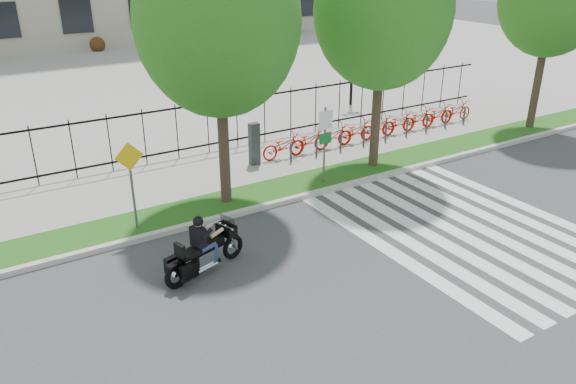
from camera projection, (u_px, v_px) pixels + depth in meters
ground at (324, 278)px, 13.35m from camera, size 120.00×120.00×0.00m
curb at (244, 212)px, 16.51m from camera, size 60.00×0.20×0.15m
grass_verge at (231, 201)px, 17.17m from camera, size 60.00×1.50×0.15m
sidewalk at (199, 175)px, 19.12m from camera, size 60.00×3.50×0.15m
plaza at (78, 79)px, 32.78m from camera, size 80.00×34.00×0.10m
crosswalk_stripes at (465, 229)px, 15.67m from camera, size 5.70×8.00×0.01m
iron_fence at (177, 132)px, 20.04m from camera, size 30.00×0.06×2.00m
lamp_post_right at (353, 39)px, 26.20m from camera, size 1.06×0.70×4.25m
street_tree_1 at (218, 22)px, 14.95m from camera, size 4.50×4.50×7.84m
street_tree_2 at (383, 10)px, 17.70m from camera, size 4.44×4.44×7.80m
bike_share_station at (376, 127)px, 22.34m from camera, size 11.05×0.84×1.50m
sign_pole_regulatory at (325, 136)px, 17.75m from camera, size 0.50×0.09×2.50m
sign_pole_warning at (131, 174)px, 14.75m from camera, size 0.78×0.09×2.49m
motorcycle_rider at (205, 250)px, 13.36m from camera, size 2.35×1.10×1.87m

